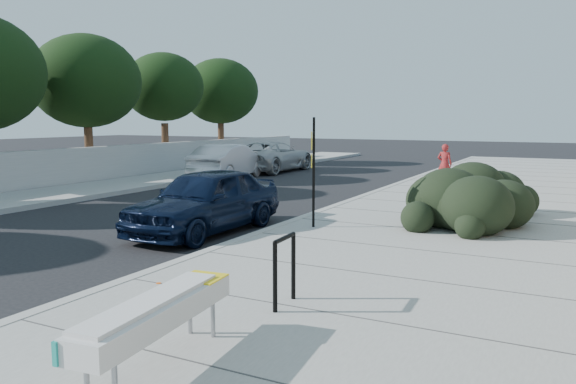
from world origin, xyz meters
name	(u,v)px	position (x,y,z in m)	size (l,w,h in m)	color
ground	(204,259)	(0.00, 0.00, 0.00)	(120.00, 120.00, 0.00)	black
sidewalk_near	(546,235)	(5.60, 5.00, 0.07)	(11.20, 50.00, 0.15)	gray
sidewalk_far	(64,193)	(-9.50, 5.00, 0.07)	(3.00, 50.00, 0.15)	gray
curb_near	(315,215)	(0.00, 5.00, 0.08)	(0.22, 50.00, 0.17)	#9E9E99
curb_far	(96,196)	(-8.00, 5.00, 0.08)	(0.22, 50.00, 0.17)	#9E9E99
far_wall	(30,172)	(-11.20, 5.00, 0.75)	(0.30, 40.00, 1.50)	#9E9E99
tree_far_d	(86,81)	(-12.50, 9.00, 4.19)	(4.60, 4.60, 6.16)	#332114
tree_far_e	(164,87)	(-12.50, 14.00, 4.18)	(4.00, 4.00, 5.90)	#332114
tree_far_f	(220,91)	(-12.50, 19.00, 4.19)	(4.40, 4.40, 6.07)	#332114
bench	(157,314)	(2.49, -4.22, 0.69)	(0.69, 2.32, 0.68)	gray
bike_rack	(285,264)	(2.76, -2.00, 0.72)	(0.10, 0.65, 0.95)	black
sign_post	(313,165)	(0.79, 3.14, 1.58)	(0.15, 0.27, 2.51)	black
hedge	(476,189)	(4.00, 5.58, 0.94)	(2.12, 4.23, 1.59)	black
sedan_navy	(205,200)	(-1.47, 2.09, 0.75)	(1.78, 4.42, 1.51)	black
wagon_silver	(229,161)	(-7.50, 12.22, 0.76)	(1.62, 4.64, 1.53)	silver
suv_silver	(272,156)	(-7.49, 16.16, 0.75)	(2.48, 5.39, 1.50)	#A7AAAD
pedestrian	(445,164)	(1.63, 13.21, 0.92)	(0.56, 0.37, 1.53)	maroon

